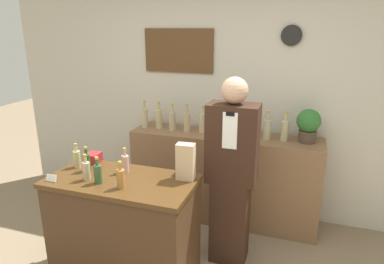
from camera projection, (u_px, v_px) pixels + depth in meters
name	position (u px, v px, depth m)	size (l,w,h in m)	color
back_wall	(216.00, 96.00, 3.87)	(5.20, 0.09, 2.70)	beige
back_shelf	(223.00, 177.00, 3.81)	(2.05, 0.46, 0.99)	brown
display_counter	(124.00, 230.00, 2.86)	(1.19, 0.60, 0.94)	#422B19
shopkeeper	(231.00, 174.00, 3.01)	(0.43, 0.27, 1.72)	#331E14
potted_plant	(308.00, 124.00, 3.38)	(0.24, 0.24, 0.34)	#4C3D2D
paper_bag	(186.00, 162.00, 2.68)	(0.15, 0.10, 0.29)	tan
price_card_left	(51.00, 178.00, 2.67)	(0.09, 0.02, 0.06)	white
gift_box	(93.00, 158.00, 3.06)	(0.13, 0.15, 0.08)	maroon
counter_bottle_0	(77.00, 158.00, 2.93)	(0.06, 0.06, 0.22)	tan
counter_bottle_1	(87.00, 162.00, 2.85)	(0.06, 0.06, 0.22)	#2C4D1E
counter_bottle_2	(86.00, 170.00, 2.69)	(0.06, 0.06, 0.22)	tan
counter_bottle_3	(98.00, 173.00, 2.63)	(0.06, 0.06, 0.22)	#33512D
counter_bottle_4	(125.00, 163.00, 2.83)	(0.06, 0.06, 0.22)	tan
counter_bottle_5	(121.00, 178.00, 2.55)	(0.06, 0.06, 0.22)	#A36C33
shelf_bottle_0	(145.00, 117.00, 3.92)	(0.08, 0.08, 0.31)	tan
shelf_bottle_1	(159.00, 118.00, 3.88)	(0.08, 0.08, 0.31)	tan
shelf_bottle_2	(172.00, 120.00, 3.80)	(0.08, 0.08, 0.31)	tan
shelf_bottle_3	(187.00, 121.00, 3.75)	(0.08, 0.08, 0.31)	tan
shelf_bottle_4	(202.00, 122.00, 3.71)	(0.08, 0.08, 0.31)	tan
shelf_bottle_5	(218.00, 124.00, 3.64)	(0.08, 0.08, 0.31)	tan
shelf_bottle_6	(234.00, 125.00, 3.60)	(0.08, 0.08, 0.31)	tan
shelf_bottle_7	(250.00, 127.00, 3.54)	(0.08, 0.08, 0.31)	tan
shelf_bottle_8	(267.00, 129.00, 3.47)	(0.08, 0.08, 0.31)	#B4AD86
shelf_bottle_9	(285.00, 130.00, 3.44)	(0.08, 0.08, 0.31)	tan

